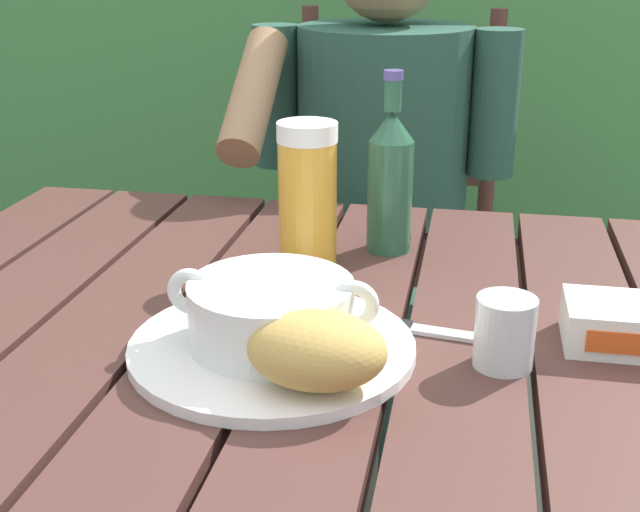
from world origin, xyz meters
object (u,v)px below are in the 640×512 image
object	(u,v)px
serving_plate	(272,347)
beer_bottle	(390,179)
water_glass_small	(505,332)
soup_bowl	(271,311)
butter_tub	(623,325)
chair_near_diner	(388,259)
bread_roll	(321,350)
person_eating	(378,182)
beer_glass	(308,195)
table_knife	(408,327)

from	to	relation	value
serving_plate	beer_bottle	world-z (taller)	beer_bottle
beer_bottle	water_glass_small	world-z (taller)	beer_bottle
soup_bowl	beer_bottle	world-z (taller)	beer_bottle
serving_plate	soup_bowl	distance (m)	0.04
water_glass_small	butter_tub	distance (m)	0.14
chair_near_diner	bread_roll	size ratio (longest dim) A/B	7.63
water_glass_small	chair_near_diner	bearing A→B (deg)	102.66
water_glass_small	butter_tub	world-z (taller)	water_glass_small
person_eating	serving_plate	distance (m)	0.76
serving_plate	soup_bowl	bearing A→B (deg)	180.00
soup_bowl	beer_glass	distance (m)	0.25
soup_bowl	water_glass_small	distance (m)	0.23
water_glass_small	person_eating	bearing A→B (deg)	106.22
beer_bottle	table_knife	distance (m)	0.27
chair_near_diner	beer_glass	distance (m)	0.80
person_eating	chair_near_diner	bearing A→B (deg)	89.17
person_eating	serving_plate	size ratio (longest dim) A/B	4.07
person_eating	beer_bottle	bearing A→B (deg)	-81.17
chair_near_diner	table_knife	size ratio (longest dim) A/B	5.96
water_glass_small	table_knife	size ratio (longest dim) A/B	0.43
table_knife	person_eating	bearing A→B (deg)	99.75
serving_plate	butter_tub	size ratio (longest dim) A/B	2.47
table_knife	bread_roll	bearing A→B (deg)	-114.02
person_eating	beer_bottle	distance (m)	0.46
serving_plate	table_knife	distance (m)	0.15
table_knife	butter_tub	bearing A→B (deg)	2.06
chair_near_diner	soup_bowl	size ratio (longest dim) A/B	4.56
water_glass_small	beer_glass	bearing A→B (deg)	136.43
chair_near_diner	table_knife	world-z (taller)	chair_near_diner
chair_near_diner	serving_plate	distance (m)	1.00
bread_roll	person_eating	bearing A→B (deg)	93.39
serving_plate	water_glass_small	distance (m)	0.23
bread_roll	beer_glass	xyz separation A→B (m)	(-0.08, 0.32, 0.05)
person_eating	water_glass_small	xyz separation A→B (m)	(0.22, -0.74, 0.07)
serving_plate	soup_bowl	size ratio (longest dim) A/B	1.34
water_glass_small	butter_tub	bearing A→B (deg)	29.16
chair_near_diner	bread_roll	xyz separation A→B (m)	(0.05, -1.04, 0.31)
person_eating	table_knife	bearing A→B (deg)	-80.25
chair_near_diner	water_glass_small	size ratio (longest dim) A/B	13.75
serving_plate	beer_bottle	xyz separation A→B (m)	(0.08, 0.32, 0.09)
beer_bottle	butter_tub	xyz separation A→B (m)	(0.27, -0.24, -0.08)
soup_bowl	table_knife	world-z (taller)	soup_bowl
chair_near_diner	serving_plate	world-z (taller)	chair_near_diner
serving_plate	table_knife	xyz separation A→B (m)	(0.13, 0.08, -0.00)
beer_bottle	water_glass_small	distance (m)	0.35
person_eating	beer_glass	world-z (taller)	person_eating
person_eating	soup_bowl	world-z (taller)	person_eating
bread_roll	butter_tub	size ratio (longest dim) A/B	1.10
beer_glass	butter_tub	xyz separation A→B (m)	(0.37, -0.16, -0.07)
beer_glass	serving_plate	bearing A→B (deg)	-86.86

